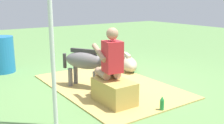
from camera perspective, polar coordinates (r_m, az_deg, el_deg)
The scene contains 9 objects.
ground_plane at distance 5.59m, azimuth 1.39°, elevation -4.72°, with size 24.00×24.00×0.00m, color #608C4C.
hay_patch at distance 5.44m, azimuth -0.64°, elevation -5.11°, with size 3.13×2.03×0.02m, color tan.
hay_bale at distance 4.50m, azimuth 0.44°, elevation -6.50°, with size 0.76×0.47×0.41m, color tan.
person_seated at distance 4.50m, azimuth -0.51°, elevation 0.05°, with size 0.70×0.49×1.29m.
pony_standing at distance 5.21m, azimuth -5.09°, elevation 0.22°, with size 1.20×0.85×0.92m.
pony_lying at distance 6.64m, azimuth 3.24°, elevation -0.12°, with size 1.33×0.80×0.42m.
soda_bottle at distance 4.31m, azimuth 10.71°, elevation -8.89°, with size 0.07×0.07×0.25m.
water_barrel at distance 6.92m, azimuth -22.69°, elevation 1.50°, with size 0.59×0.59×0.87m, color #1E72B2.
tent_pole_left at distance 3.54m, azimuth -12.88°, elevation 5.04°, with size 0.06×0.06×2.49m, color silver.
Camera 1 is at (-4.29, 3.14, 1.74)m, focal length 42.45 mm.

